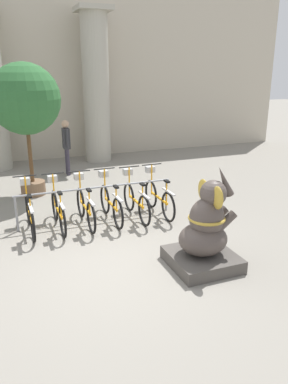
{
  "coord_description": "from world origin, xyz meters",
  "views": [
    {
      "loc": [
        -1.67,
        -5.56,
        3.14
      ],
      "look_at": [
        0.75,
        0.56,
        1.0
      ],
      "focal_mm": 35.0,
      "sensor_mm": 36.0,
      "label": 1
    }
  ],
  "objects_px": {
    "bicycle_3": "(111,202)",
    "bicycle_0": "(30,212)",
    "bicycle_1": "(58,209)",
    "bicycle_5": "(159,197)",
    "elephant_statue": "(205,233)",
    "bicycle_2": "(85,206)",
    "person_pedestrian": "(66,142)",
    "bicycle_4": "(136,200)",
    "potted_tree": "(25,101)"
  },
  "relations": [
    {
      "from": "bicycle_3",
      "to": "bicycle_5",
      "type": "distance_m",
      "value": 1.13
    },
    {
      "from": "bicycle_1",
      "to": "potted_tree",
      "type": "height_order",
      "value": "potted_tree"
    },
    {
      "from": "bicycle_5",
      "to": "bicycle_1",
      "type": "bearing_deg",
      "value": 179.46
    },
    {
      "from": "person_pedestrian",
      "to": "bicycle_1",
      "type": "bearing_deg",
      "value": -103.17
    },
    {
      "from": "bicycle_2",
      "to": "bicycle_3",
      "type": "height_order",
      "value": "same"
    },
    {
      "from": "bicycle_2",
      "to": "bicycle_5",
      "type": "relative_size",
      "value": 1.0
    },
    {
      "from": "bicycle_0",
      "to": "potted_tree",
      "type": "distance_m",
      "value": 3.19
    },
    {
      "from": "bicycle_1",
      "to": "bicycle_5",
      "type": "xyz_separation_m",
      "value": [
        2.27,
        -0.02,
        0.0
      ]
    },
    {
      "from": "bicycle_1",
      "to": "bicycle_2",
      "type": "relative_size",
      "value": 1.0
    },
    {
      "from": "bicycle_1",
      "to": "bicycle_4",
      "type": "relative_size",
      "value": 1.0
    },
    {
      "from": "bicycle_1",
      "to": "person_pedestrian",
      "type": "distance_m",
      "value": 4.31
    },
    {
      "from": "bicycle_0",
      "to": "bicycle_2",
      "type": "height_order",
      "value": "same"
    },
    {
      "from": "bicycle_2",
      "to": "bicycle_3",
      "type": "relative_size",
      "value": 1.0
    },
    {
      "from": "bicycle_0",
      "to": "bicycle_4",
      "type": "relative_size",
      "value": 1.0
    },
    {
      "from": "elephant_statue",
      "to": "bicycle_2",
      "type": "bearing_deg",
      "value": 120.06
    },
    {
      "from": "bicycle_0",
      "to": "bicycle_3",
      "type": "relative_size",
      "value": 1.0
    },
    {
      "from": "bicycle_2",
      "to": "bicycle_4",
      "type": "distance_m",
      "value": 1.13
    },
    {
      "from": "bicycle_1",
      "to": "bicycle_5",
      "type": "distance_m",
      "value": 2.27
    },
    {
      "from": "bicycle_0",
      "to": "bicycle_4",
      "type": "xyz_separation_m",
      "value": [
        2.27,
        -0.06,
        0.0
      ]
    },
    {
      "from": "bicycle_0",
      "to": "person_pedestrian",
      "type": "distance_m",
      "value": 4.45
    },
    {
      "from": "bicycle_0",
      "to": "bicycle_4",
      "type": "height_order",
      "value": "same"
    },
    {
      "from": "bicycle_5",
      "to": "bicycle_2",
      "type": "bearing_deg",
      "value": 179.83
    },
    {
      "from": "bicycle_2",
      "to": "person_pedestrian",
      "type": "relative_size",
      "value": 0.97
    },
    {
      "from": "bicycle_1",
      "to": "bicycle_2",
      "type": "height_order",
      "value": "same"
    },
    {
      "from": "bicycle_4",
      "to": "elephant_statue",
      "type": "bearing_deg",
      "value": -82.78
    },
    {
      "from": "bicycle_3",
      "to": "bicycle_0",
      "type": "bearing_deg",
      "value": 179.32
    },
    {
      "from": "elephant_statue",
      "to": "bicycle_1",
      "type": "bearing_deg",
      "value": 128.67
    },
    {
      "from": "person_pedestrian",
      "to": "bicycle_4",
      "type": "bearing_deg",
      "value": -80.11
    },
    {
      "from": "bicycle_3",
      "to": "bicycle_2",
      "type": "bearing_deg",
      "value": -178.43
    },
    {
      "from": "bicycle_0",
      "to": "person_pedestrian",
      "type": "relative_size",
      "value": 0.97
    },
    {
      "from": "bicycle_5",
      "to": "person_pedestrian",
      "type": "height_order",
      "value": "person_pedestrian"
    },
    {
      "from": "bicycle_3",
      "to": "person_pedestrian",
      "type": "distance_m",
      "value": 4.2
    },
    {
      "from": "bicycle_5",
      "to": "potted_tree",
      "type": "bearing_deg",
      "value": 135.38
    },
    {
      "from": "bicycle_2",
      "to": "elephant_statue",
      "type": "height_order",
      "value": "elephant_statue"
    },
    {
      "from": "bicycle_2",
      "to": "elephant_statue",
      "type": "relative_size",
      "value": 0.96
    },
    {
      "from": "bicycle_3",
      "to": "elephant_statue",
      "type": "xyz_separation_m",
      "value": [
        0.88,
        -2.52,
        0.17
      ]
    },
    {
      "from": "potted_tree",
      "to": "bicycle_2",
      "type": "bearing_deg",
      "value": -71.57
    },
    {
      "from": "bicycle_2",
      "to": "potted_tree",
      "type": "relative_size",
      "value": 0.49
    },
    {
      "from": "bicycle_4",
      "to": "bicycle_5",
      "type": "relative_size",
      "value": 1.0
    },
    {
      "from": "bicycle_3",
      "to": "elephant_statue",
      "type": "bearing_deg",
      "value": -70.72
    },
    {
      "from": "bicycle_4",
      "to": "bicycle_5",
      "type": "bearing_deg",
      "value": 2.3
    },
    {
      "from": "bicycle_3",
      "to": "bicycle_5",
      "type": "xyz_separation_m",
      "value": [
        1.13,
        -0.02,
        0.0
      ]
    },
    {
      "from": "bicycle_2",
      "to": "bicycle_5",
      "type": "xyz_separation_m",
      "value": [
        1.7,
        -0.01,
        0.0
      ]
    },
    {
      "from": "bicycle_1",
      "to": "bicycle_5",
      "type": "bearing_deg",
      "value": -0.54
    },
    {
      "from": "bicycle_3",
      "to": "bicycle_4",
      "type": "bearing_deg",
      "value": -4.38
    },
    {
      "from": "bicycle_3",
      "to": "elephant_statue",
      "type": "height_order",
      "value": "elephant_statue"
    },
    {
      "from": "bicycle_4",
      "to": "bicycle_5",
      "type": "height_order",
      "value": "same"
    },
    {
      "from": "bicycle_4",
      "to": "elephant_statue",
      "type": "height_order",
      "value": "elephant_statue"
    },
    {
      "from": "bicycle_4",
      "to": "person_pedestrian",
      "type": "bearing_deg",
      "value": 99.89
    },
    {
      "from": "bicycle_3",
      "to": "potted_tree",
      "type": "distance_m",
      "value": 3.48
    }
  ]
}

